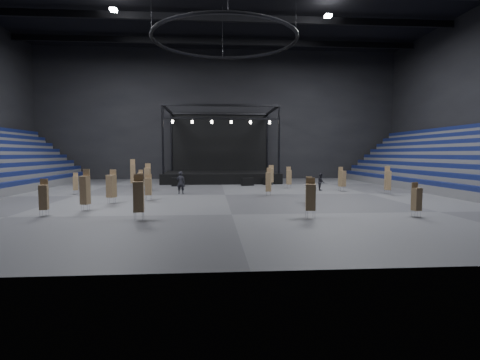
{
  "coord_description": "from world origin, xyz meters",
  "views": [
    {
      "loc": [
        -1.14,
        -31.84,
        3.49
      ],
      "look_at": [
        1.12,
        -2.0,
        1.4
      ],
      "focal_mm": 28.0,
      "sensor_mm": 36.0,
      "label": 1
    }
  ],
  "objects": [
    {
      "name": "floor",
      "position": [
        0.0,
        0.0,
        0.0
      ],
      "size": [
        50.0,
        50.0,
        0.0
      ],
      "primitive_type": "plane",
      "color": "#434345",
      "rests_on": "ground"
    },
    {
      "name": "wall_back",
      "position": [
        0.0,
        21.0,
        9.0
      ],
      "size": [
        50.0,
        0.2,
        18.0
      ],
      "primitive_type": "cube",
      "color": "black",
      "rests_on": "ground"
    },
    {
      "name": "bleachers_right",
      "position": [
        22.94,
        0.0,
        1.73
      ],
      "size": [
        7.2,
        40.0,
        6.4
      ],
      "color": "#505052",
      "rests_on": "floor"
    },
    {
      "name": "stage",
      "position": [
        0.0,
        16.24,
        1.45
      ],
      "size": [
        14.0,
        10.0,
        9.2
      ],
      "color": "black",
      "rests_on": "floor"
    },
    {
      "name": "truss_ring",
      "position": [
        -0.0,
        0.0,
        13.0
      ],
      "size": [
        12.3,
        12.3,
        5.15
      ],
      "color": "black",
      "rests_on": "ceiling"
    },
    {
      "name": "flight_case_left",
      "position": [
        -4.8,
        9.01,
        0.45
      ],
      "size": [
        1.37,
        0.7,
        0.91
      ],
      "primitive_type": "cube",
      "rotation": [
        0.0,
        0.0,
        -0.01
      ],
      "color": "black",
      "rests_on": "floor"
    },
    {
      "name": "flight_case_mid",
      "position": [
        2.77,
        8.96,
        0.43
      ],
      "size": [
        1.44,
        1.05,
        0.86
      ],
      "primitive_type": "cube",
      "rotation": [
        0.0,
        0.0,
        0.34
      ],
      "color": "black",
      "rests_on": "floor"
    },
    {
      "name": "flight_case_right",
      "position": [
        5.19,
        9.97,
        0.35
      ],
      "size": [
        1.17,
        0.84,
        0.7
      ],
      "primitive_type": "cube",
      "rotation": [
        0.0,
        0.0,
        0.33
      ],
      "color": "black",
      "rests_on": "floor"
    },
    {
      "name": "chair_stack_0",
      "position": [
        -7.28,
        4.53,
        1.35
      ],
      "size": [
        0.56,
        0.56,
        2.58
      ],
      "rotation": [
        0.0,
        0.0,
        -0.03
      ],
      "color": "silver",
      "rests_on": "floor"
    },
    {
      "name": "chair_stack_1",
      "position": [
        4.21,
        -11.99,
        1.18
      ],
      "size": [
        0.61,
        0.61,
        2.2
      ],
      "rotation": [
        0.0,
        0.0,
        -0.19
      ],
      "color": "silver",
      "rests_on": "floor"
    },
    {
      "name": "chair_stack_2",
      "position": [
        5.23,
        8.01,
        1.22
      ],
      "size": [
        0.66,
        0.66,
        2.29
      ],
      "rotation": [
        0.0,
        0.0,
        -0.29
      ],
      "color": "silver",
      "rests_on": "floor"
    },
    {
      "name": "chair_stack_3",
      "position": [
        -10.58,
        -10.16,
        1.09
      ],
      "size": [
        0.49,
        0.49,
        2.09
      ],
      "rotation": [
        0.0,
        0.0,
        0.15
      ],
      "color": "silver",
      "rests_on": "floor"
    },
    {
      "name": "chair_stack_4",
      "position": [
        11.09,
        2.38,
        1.22
      ],
      "size": [
        0.7,
        0.7,
        2.27
      ],
      "rotation": [
        0.0,
        0.0,
        0.42
      ],
      "color": "silver",
      "rests_on": "floor"
    },
    {
      "name": "chair_stack_5",
      "position": [
        14.0,
        -0.75,
        1.26
      ],
      "size": [
        0.54,
        0.54,
        2.45
      ],
      "rotation": [
        0.0,
        0.0,
        -0.17
      ],
      "color": "silver",
      "rests_on": "floor"
    },
    {
      "name": "chair_stack_6",
      "position": [
        -5.91,
        -3.37,
        1.07
      ],
      "size": [
        0.5,
        0.5,
        1.98
      ],
      "rotation": [
        0.0,
        0.0,
        0.05
      ],
      "color": "silver",
      "rests_on": "floor"
    },
    {
      "name": "chair_stack_7",
      "position": [
        -4.99,
        -11.91,
        1.28
      ],
      "size": [
        0.57,
        0.57,
        2.43
      ],
      "rotation": [
        0.0,
        0.0,
        0.1
      ],
      "color": "silver",
      "rests_on": "floor"
    },
    {
      "name": "chair_stack_8",
      "position": [
        6.71,
        5.72,
        1.15
      ],
      "size": [
        0.46,
        0.46,
        2.19
      ],
      "rotation": [
        0.0,
        0.0,
        0.01
      ],
      "color": "silver",
      "rests_on": "floor"
    },
    {
      "name": "chair_stack_9",
      "position": [
        -8.05,
        5.0,
        1.05
      ],
      "size": [
        0.49,
        0.49,
        1.96
      ],
      "rotation": [
        0.0,
        0.0,
        -0.09
      ],
      "color": "silver",
      "rests_on": "floor"
    },
    {
      "name": "chair_stack_10",
      "position": [
        -8.93,
        -8.24,
        1.3
      ],
      "size": [
        0.58,
        0.58,
        2.56
      ],
      "rotation": [
        0.0,
        0.0,
        -0.28
      ],
      "color": "silver",
      "rests_on": "floor"
    },
    {
      "name": "chair_stack_11",
      "position": [
        3.62,
        -0.82,
        1.19
      ],
      "size": [
        0.53,
        0.53,
        2.34
      ],
      "rotation": [
        0.0,
        0.0,
        -0.36
      ],
      "color": "silver",
      "rests_on": "floor"
    },
    {
      "name": "chair_stack_12",
      "position": [
        5.74,
        -5.99,
        1.02
      ],
      "size": [
        0.47,
        0.47,
        1.9
      ],
      "rotation": [
        0.0,
        0.0,
        -0.05
      ],
      "color": "silver",
      "rests_on": "floor"
    },
    {
      "name": "chair_stack_13",
      "position": [
        -8.18,
        -5.03,
        1.27
      ],
      "size": [
        0.69,
        0.69,
        2.4
      ],
      "rotation": [
        0.0,
        0.0,
        -0.4
      ],
      "color": "silver",
      "rests_on": "floor"
    },
    {
      "name": "chair_stack_14",
      "position": [
        -9.39,
        8.01,
        1.49
      ],
      "size": [
        0.6,
        0.6,
        2.94
      ],
      "rotation": [
        0.0,
        0.0,
        0.21
      ],
      "color": "silver",
      "rests_on": "floor"
    },
    {
      "name": "chair_stack_15",
      "position": [
        10.21,
        -11.99,
        1.01
      ],
      "size": [
        0.5,
        0.5,
        1.91
      ],
      "rotation": [
        0.0,
        0.0,
        0.24
      ],
      "color": "silver",
      "rests_on": "floor"
    },
    {
      "name": "chair_stack_16",
      "position": [
        -12.95,
        1.54,
        0.99
      ],
      "size": [
        0.5,
        0.5,
        1.86
      ],
      "rotation": [
        0.0,
        0.0,
        0.24
      ],
      "color": "silver",
      "rests_on": "floor"
    },
    {
      "name": "man_center",
      "position": [
        -3.86,
        1.17,
        0.99
      ],
      "size": [
        0.77,
        0.55,
        1.98
      ],
      "primitive_type": "imported",
      "rotation": [
        0.0,
        0.0,
        3.03
      ],
      "color": "black",
      "rests_on": "floor"
    },
    {
      "name": "crew_member",
      "position": [
        9.33,
        3.24,
        0.81
      ],
      "size": [
        0.75,
        0.88,
        1.61
      ],
      "primitive_type": "imported",
      "rotation": [
        0.0,
        0.0,
        1.39
      ],
      "color": "black",
      "rests_on": "floor"
    }
  ]
}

